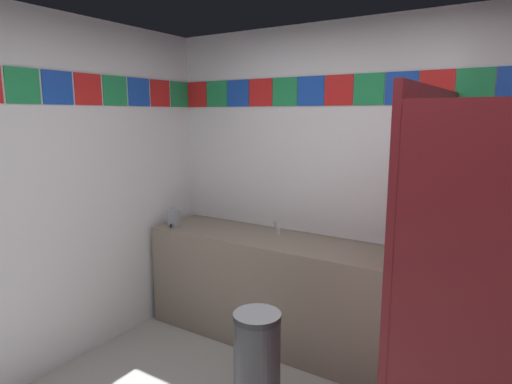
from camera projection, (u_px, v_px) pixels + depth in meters
wall_back at (381, 190)px, 3.27m from camera, size 3.72×0.09×2.53m
wall_side at (11, 202)px, 2.83m from camera, size 0.09×3.41×2.53m
vanity_counter at (271, 288)px, 3.54m from camera, size 2.09×0.58×0.86m
faucet_center at (277, 229)px, 3.53m from camera, size 0.04×0.10×0.14m
soap_dispenser at (174, 218)px, 3.78m from camera, size 0.09×0.09×0.16m
stall_divider at (446, 289)px, 2.14m from camera, size 0.92×1.44×1.97m
trash_bin at (257, 363)px, 2.67m from camera, size 0.29×0.29×0.65m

